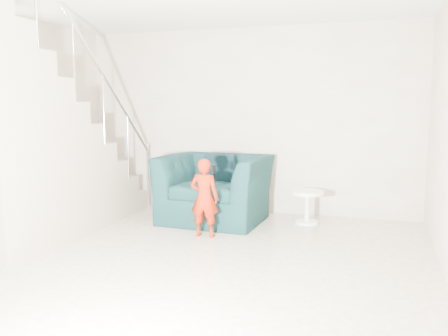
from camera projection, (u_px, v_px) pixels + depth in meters
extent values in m
plane|color=gray|center=(172.00, 270.00, 4.58)|extent=(5.50, 5.50, 0.00)
plane|color=#A59986|center=(246.00, 121.00, 7.00)|extent=(5.00, 0.00, 5.00)
imported|color=black|center=(215.00, 188.00, 6.50)|extent=(1.44, 1.27, 0.90)
imported|color=#8C0504|center=(204.00, 198.00, 5.69)|extent=(0.36, 0.25, 0.95)
cylinder|color=white|center=(307.00, 192.00, 6.34)|extent=(0.45, 0.45, 0.04)
cylinder|color=white|center=(307.00, 209.00, 6.37)|extent=(0.07, 0.07, 0.40)
cylinder|color=white|center=(307.00, 222.00, 6.39)|extent=(0.31, 0.31, 0.03)
cube|color=#ADA089|center=(115.00, 199.00, 7.38)|extent=(1.00, 0.30, 0.27)
cube|color=#ADA089|center=(105.00, 194.00, 7.08)|extent=(1.00, 0.30, 0.54)
cube|color=#ADA089|center=(93.00, 188.00, 6.78)|extent=(1.00, 0.30, 0.81)
cube|color=#ADA089|center=(80.00, 182.00, 6.48)|extent=(1.00, 0.30, 1.08)
cube|color=#ADA089|center=(66.00, 175.00, 6.18)|extent=(1.00, 0.30, 1.35)
cube|color=#ADA089|center=(51.00, 168.00, 5.88)|extent=(1.00, 0.30, 1.62)
cube|color=#ADA089|center=(34.00, 160.00, 5.58)|extent=(1.00, 0.30, 1.89)
cube|color=#ADA089|center=(15.00, 151.00, 5.28)|extent=(1.00, 0.30, 2.16)
cylinder|color=silver|center=(88.00, 49.00, 5.68)|extent=(0.04, 3.03, 2.73)
cylinder|color=silver|center=(148.00, 176.00, 7.33)|extent=(0.04, 0.04, 1.00)
cube|color=black|center=(221.00, 168.00, 6.73)|extent=(0.44, 0.21, 0.44)
cube|color=black|center=(176.00, 179.00, 6.59)|extent=(0.05, 0.52, 0.58)
cube|color=black|center=(214.00, 169.00, 5.59)|extent=(0.03, 0.05, 0.10)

